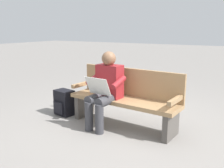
{
  "coord_description": "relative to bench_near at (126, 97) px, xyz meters",
  "views": [
    {
      "loc": [
        -1.76,
        3.34,
        1.53
      ],
      "look_at": [
        0.11,
        0.15,
        0.7
      ],
      "focal_mm": 40.29,
      "sensor_mm": 36.0,
      "label": 1
    }
  ],
  "objects": [
    {
      "name": "ground_plane",
      "position": [
        0.01,
        0.07,
        -0.46
      ],
      "size": [
        40.0,
        40.0,
        0.0
      ],
      "primitive_type": "plane",
      "color": "gray"
    },
    {
      "name": "bench_near",
      "position": [
        0.0,
        0.0,
        0.0
      ],
      "size": [
        1.83,
        0.63,
        0.9
      ],
      "rotation": [
        0.0,
        0.0,
        -0.08
      ],
      "color": "#9E7A51",
      "rests_on": "ground"
    },
    {
      "name": "person_seated",
      "position": [
        0.24,
        0.21,
        0.17
      ],
      "size": [
        0.59,
        0.6,
        1.18
      ],
      "rotation": [
        0.0,
        0.0,
        -0.08
      ],
      "color": "maroon",
      "rests_on": "ground"
    },
    {
      "name": "backpack",
      "position": [
        1.16,
        0.13,
        -0.24
      ],
      "size": [
        0.38,
        0.32,
        0.45
      ],
      "rotation": [
        0.0,
        0.0,
        6.09
      ],
      "color": "black",
      "rests_on": "ground"
    }
  ]
}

